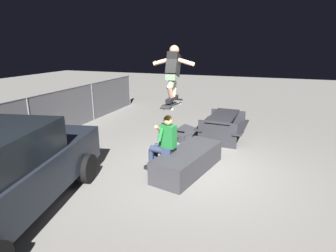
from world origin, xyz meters
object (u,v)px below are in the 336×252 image
(picnic_table_back, at_px, (223,123))
(ledge_box_main, at_px, (188,161))
(person_sitting_on_ledge, at_px, (164,141))
(skateboard, at_px, (172,104))
(skater_airborne, at_px, (173,71))
(kicker_ramp, at_px, (183,135))

(picnic_table_back, bearing_deg, ledge_box_main, 172.09)
(person_sitting_on_ledge, relative_size, skateboard, 1.30)
(ledge_box_main, height_order, picnic_table_back, picnic_table_back)
(skateboard, xyz_separation_m, skater_airborne, (0.06, 0.00, 0.69))
(kicker_ramp, bearing_deg, ledge_box_main, -160.81)
(skateboard, distance_m, skater_airborne, 0.69)
(ledge_box_main, bearing_deg, skater_airborne, 112.09)
(ledge_box_main, bearing_deg, kicker_ramp, 19.19)
(skateboard, xyz_separation_m, kicker_ramp, (2.51, 0.48, -1.52))
(ledge_box_main, height_order, skateboard, skateboard)
(skater_airborne, bearing_deg, ledge_box_main, -67.91)
(ledge_box_main, xyz_separation_m, skater_airborne, (-0.13, 0.33, 2.01))
(ledge_box_main, bearing_deg, person_sitting_on_ledge, 113.88)
(person_sitting_on_ledge, bearing_deg, kicker_ramp, 6.92)
(picnic_table_back, bearing_deg, skater_airborne, 165.84)
(ledge_box_main, distance_m, picnic_table_back, 2.62)
(skater_airborne, bearing_deg, skateboard, -177.65)
(picnic_table_back, bearing_deg, person_sitting_on_ledge, 162.98)
(person_sitting_on_ledge, xyz_separation_m, skateboard, (0.03, -0.18, 0.83))
(kicker_ramp, xyz_separation_m, picnic_table_back, (0.26, -1.17, 0.45))
(skateboard, relative_size, kicker_ramp, 0.80)
(skater_airborne, xyz_separation_m, kicker_ramp, (2.46, 0.48, -2.21))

